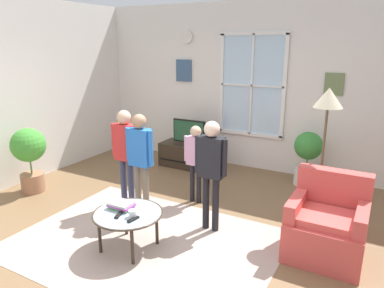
% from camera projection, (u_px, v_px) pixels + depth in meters
% --- Properties ---
extents(ground_plane, '(6.62, 6.53, 0.02)m').
position_uv_depth(ground_plane, '(163.00, 245.00, 4.03)').
color(ground_plane, brown).
extents(back_wall, '(6.02, 0.17, 2.87)m').
position_uv_depth(back_wall, '(257.00, 88.00, 6.19)').
color(back_wall, silver).
rests_on(back_wall, ground_plane).
extents(area_rug, '(2.90, 2.15, 0.01)m').
position_uv_depth(area_rug, '(145.00, 242.00, 4.07)').
color(area_rug, tan).
rests_on(area_rug, ground_plane).
extents(tv_stand, '(1.04, 0.49, 0.43)m').
position_uv_depth(tv_stand, '(189.00, 155.00, 6.51)').
color(tv_stand, '#2D2319').
rests_on(tv_stand, ground_plane).
extents(television, '(0.62, 0.08, 0.44)m').
position_uv_depth(television, '(189.00, 132.00, 6.39)').
color(television, '#4C4C4C').
rests_on(television, tv_stand).
extents(armchair, '(0.76, 0.74, 0.87)m').
position_uv_depth(armchair, '(327.00, 226.00, 3.76)').
color(armchair, '#D14C47').
rests_on(armchair, ground_plane).
extents(coffee_table, '(0.76, 0.76, 0.43)m').
position_uv_depth(coffee_table, '(128.00, 215.00, 3.85)').
color(coffee_table, '#99B2B7').
rests_on(coffee_table, ground_plane).
extents(book_stack, '(0.27, 0.19, 0.07)m').
position_uv_depth(book_stack, '(121.00, 205.00, 3.93)').
color(book_stack, '#70AC61').
rests_on(book_stack, coffee_table).
extents(cup, '(0.09, 0.09, 0.08)m').
position_uv_depth(cup, '(133.00, 214.00, 3.73)').
color(cup, white).
rests_on(cup, coffee_table).
extents(remote_near_books, '(0.08, 0.15, 0.02)m').
position_uv_depth(remote_near_books, '(119.00, 215.00, 3.77)').
color(remote_near_books, black).
rests_on(remote_near_books, coffee_table).
extents(remote_near_cup, '(0.06, 0.14, 0.02)m').
position_uv_depth(remote_near_cup, '(133.00, 219.00, 3.68)').
color(remote_near_cup, black).
rests_on(remote_near_cup, coffee_table).
extents(person_blue_shirt, '(0.40, 0.18, 1.34)m').
position_uv_depth(person_blue_shirt, '(140.00, 153.00, 4.53)').
color(person_blue_shirt, '#726656').
rests_on(person_blue_shirt, ground_plane).
extents(person_black_shirt, '(0.40, 0.18, 1.34)m').
position_uv_depth(person_black_shirt, '(211.00, 164.00, 4.13)').
color(person_black_shirt, black).
rests_on(person_black_shirt, ground_plane).
extents(person_pink_shirt, '(0.33, 0.15, 1.11)m').
position_uv_depth(person_pink_shirt, '(196.00, 155.00, 4.92)').
color(person_pink_shirt, black).
rests_on(person_pink_shirt, ground_plane).
extents(person_red_shirt, '(0.41, 0.18, 1.35)m').
position_uv_depth(person_red_shirt, '(125.00, 148.00, 4.74)').
color(person_red_shirt, '#333851').
rests_on(person_red_shirt, ground_plane).
extents(potted_plant_by_window, '(0.44, 0.44, 0.86)m').
position_uv_depth(potted_plant_by_window, '(308.00, 155.00, 5.60)').
color(potted_plant_by_window, silver).
rests_on(potted_plant_by_window, ground_plane).
extents(potted_plant_corner, '(0.50, 0.50, 0.98)m').
position_uv_depth(potted_plant_corner, '(29.00, 153.00, 5.32)').
color(potted_plant_corner, '#9E6B4C').
rests_on(potted_plant_corner, ground_plane).
extents(floor_lamp, '(0.32, 0.32, 1.71)m').
position_uv_depth(floor_lamp, '(327.00, 113.00, 4.00)').
color(floor_lamp, black).
rests_on(floor_lamp, ground_plane).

